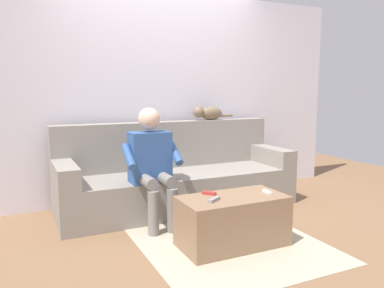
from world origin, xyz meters
TOP-DOWN VIEW (x-y plane):
  - ground_plane at (0.00, 0.60)m, footprint 8.00×8.00m
  - back_wall at (0.00, -0.64)m, footprint 4.84×0.06m
  - couch at (0.00, -0.15)m, footprint 2.56×0.82m
  - coffee_table at (0.00, 1.03)m, footprint 0.88×0.45m
  - person_solo_seated at (0.43, 0.26)m, footprint 0.53×0.51m
  - cat_on_backrest at (-0.52, -0.41)m, footprint 0.53×0.13m
  - remote_red at (0.15, 0.90)m, footprint 0.11×0.11m
  - remote_gray at (0.20, 1.08)m, footprint 0.14×0.11m
  - remote_white at (-0.32, 1.07)m, footprint 0.05×0.12m
  - floor_rug at (0.00, 0.89)m, footprint 1.45×1.77m

SIDE VIEW (x-z plane):
  - ground_plane at x=0.00m, z-range 0.00..0.00m
  - floor_rug at x=0.00m, z-range 0.00..0.01m
  - coffee_table at x=0.00m, z-range 0.00..0.42m
  - couch at x=0.00m, z-range -0.15..0.77m
  - remote_white at x=-0.32m, z-range 0.42..0.44m
  - remote_gray at x=0.20m, z-range 0.42..0.44m
  - remote_red at x=0.15m, z-range 0.42..0.44m
  - person_solo_seated at x=0.43m, z-range 0.06..1.18m
  - cat_on_backrest at x=-0.52m, z-range 0.93..1.10m
  - back_wall at x=0.00m, z-range 0.00..2.42m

